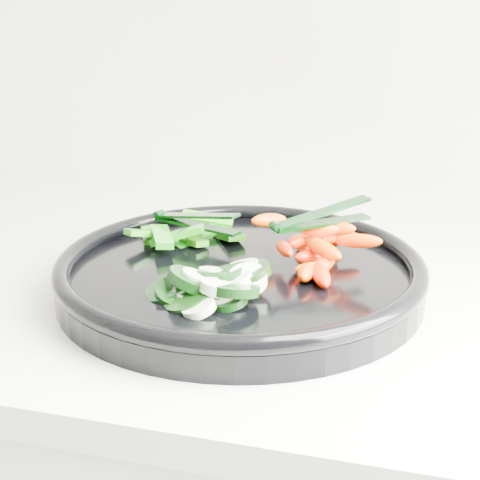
# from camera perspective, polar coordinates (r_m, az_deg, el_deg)

# --- Properties ---
(veggie_tray) EXTENTS (0.48, 0.48, 0.04)m
(veggie_tray) POSITION_cam_1_polar(r_m,az_deg,el_deg) (0.68, -0.00, -2.75)
(veggie_tray) COLOR black
(veggie_tray) RESTS_ON counter
(cucumber_pile) EXTENTS (0.13, 0.11, 0.04)m
(cucumber_pile) POSITION_cam_1_polar(r_m,az_deg,el_deg) (0.62, -2.82, -3.88)
(cucumber_pile) COLOR black
(cucumber_pile) RESTS_ON veggie_tray
(carrot_pile) EXTENTS (0.15, 0.16, 0.05)m
(carrot_pile) POSITION_cam_1_polar(r_m,az_deg,el_deg) (0.69, 6.49, -0.68)
(carrot_pile) COLOR #FF6000
(carrot_pile) RESTS_ON veggie_tray
(pepper_pile) EXTENTS (0.13, 0.12, 0.04)m
(pepper_pile) POSITION_cam_1_polar(r_m,az_deg,el_deg) (0.76, -4.72, 0.49)
(pepper_pile) COLOR #1C6609
(pepper_pile) RESTS_ON veggie_tray
(tong_carrot) EXTENTS (0.10, 0.09, 0.02)m
(tong_carrot) POSITION_cam_1_polar(r_m,az_deg,el_deg) (0.68, 6.79, 1.87)
(tong_carrot) COLOR black
(tong_carrot) RESTS_ON carrot_pile
(tong_pepper) EXTENTS (0.11, 0.05, 0.02)m
(tong_pepper) POSITION_cam_1_polar(r_m,az_deg,el_deg) (0.75, -3.96, 1.71)
(tong_pepper) COLOR black
(tong_pepper) RESTS_ON pepper_pile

